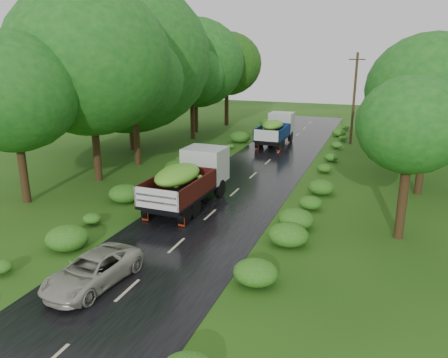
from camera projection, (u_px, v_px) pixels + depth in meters
The scene contains 10 objects.
ground at pixel (128, 291), 15.74m from camera, with size 120.00×120.00×0.00m, color #18400D.
road at pixel (186, 237), 20.23m from camera, with size 6.50×80.00×0.02m, color black.
road_lines at pixel (195, 229), 21.13m from camera, with size 0.12×69.60×0.00m.
truck_near at pixel (190, 177), 24.02m from camera, with size 2.57×6.82×2.84m.
truck_far at pixel (276, 128), 39.63m from camera, with size 2.34×6.36×2.66m.
car at pixel (93, 270), 15.96m from camera, with size 1.89×4.10×1.14m, color #A7A695.
utility_pole at pixel (354, 98), 39.07m from camera, with size 1.43×0.24×8.13m.
trees_left at pixel (151, 67), 35.73m from camera, with size 7.83×32.86×10.06m.
trees_right at pixel (417, 90), 31.32m from camera, with size 5.84×31.26×8.00m.
shrubs at pixel (245, 178), 28.24m from camera, with size 11.90×44.00×0.70m.
Camera 1 is at (8.06, -11.89, 8.35)m, focal length 35.00 mm.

